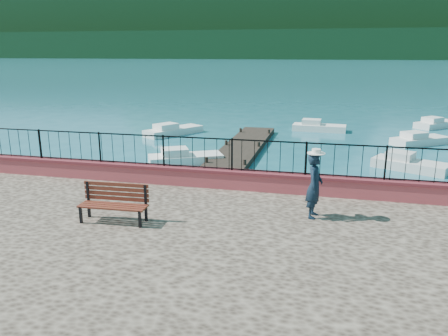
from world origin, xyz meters
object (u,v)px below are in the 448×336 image
at_px(boat_4, 319,125).
at_px(person, 314,186).
at_px(boat_0, 186,155).
at_px(boat_1, 411,161).
at_px(boat_3, 174,128).
at_px(park_bench, 114,211).
at_px(boat_5, 437,122).
at_px(boat_2, 421,138).

bearing_deg(boat_4, person, -85.96).
xyz_separation_m(boat_0, boat_4, (6.06, 10.57, 0.00)).
bearing_deg(boat_1, boat_3, -177.24).
distance_m(park_bench, person, 5.02).
height_order(park_bench, boat_1, park_bench).
height_order(boat_3, boat_5, same).
height_order(boat_2, boat_4, same).
bearing_deg(person, boat_5, -11.72).
relative_size(boat_3, boat_4, 1.15).
bearing_deg(person, boat_0, 42.74).
bearing_deg(park_bench, boat_0, 96.27).
distance_m(boat_1, boat_4, 10.27).
xyz_separation_m(person, boat_1, (4.03, 10.17, -1.63)).
bearing_deg(boat_2, person, -144.16).
distance_m(boat_2, boat_5, 6.93).
bearing_deg(boat_4, boat_5, 25.72).
xyz_separation_m(boat_3, boat_4, (9.22, 3.54, 0.00)).
distance_m(park_bench, boat_0, 10.55).
height_order(person, boat_0, person).
bearing_deg(boat_0, boat_5, 16.78).
distance_m(person, boat_3, 18.64).
distance_m(boat_3, boat_4, 9.87).
bearing_deg(boat_1, park_bench, -101.34).
relative_size(boat_0, boat_5, 1.01).
distance_m(boat_3, boat_5, 18.67).
distance_m(boat_2, boat_4, 6.67).
relative_size(person, boat_0, 0.47).
relative_size(boat_2, boat_4, 0.98).
bearing_deg(boat_4, boat_2, -25.32).
bearing_deg(boat_1, boat_4, 140.84).
bearing_deg(boat_5, boat_3, 158.09).
distance_m(boat_0, boat_4, 12.18).
bearing_deg(boat_0, boat_4, 32.42).
relative_size(boat_1, boat_2, 0.94).
bearing_deg(person, boat_3, 38.03).
distance_m(boat_4, boat_5, 8.79).
distance_m(boat_1, boat_5, 13.23).
distance_m(boat_0, boat_2, 14.03).
bearing_deg(park_bench, boat_3, 102.77).
xyz_separation_m(park_bench, boat_1, (8.80, 11.64, -1.09)).
relative_size(boat_1, boat_4, 0.92).
bearing_deg(boat_3, boat_1, -80.72).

